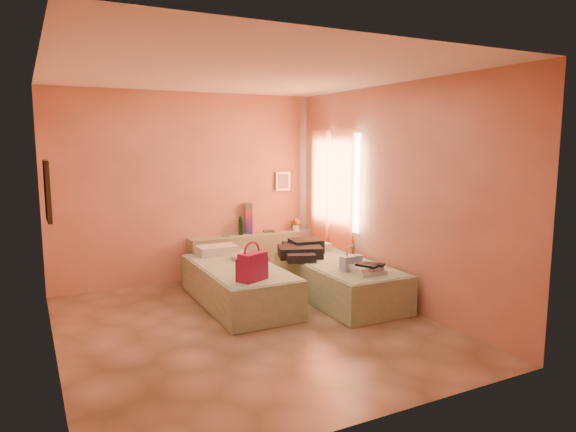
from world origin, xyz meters
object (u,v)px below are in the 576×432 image
green_book (269,231)px  magenta_handbag (252,266)px  flower_vase (296,223)px  bed_left (239,285)px  bed_right (339,281)px  blue_handbag (351,263)px  water_bottle (241,226)px  towel_stack (368,269)px  headboard_ledge (254,254)px

green_book → magenta_handbag: magenta_handbag is taller
flower_vase → bed_left: bearing=-140.5°
bed_right → flower_vase: size_ratio=8.33×
bed_left → blue_handbag: (1.17, -0.84, 0.34)m
bed_right → water_bottle: bearing=112.5°
bed_left → water_bottle: (0.57, 1.30, 0.54)m
flower_vase → water_bottle: bearing=176.6°
bed_right → blue_handbag: size_ratio=7.10×
bed_left → green_book: bearing=52.3°
green_book → magenta_handbag: size_ratio=0.49×
water_bottle → flower_vase: 0.94m
blue_handbag → towel_stack: (0.09, -0.23, -0.04)m
water_bottle → magenta_handbag: water_bottle is taller
water_bottle → green_book: size_ratio=1.66×
bed_left → bed_right: (1.26, -0.43, 0.00)m
flower_vase → magenta_handbag: flower_vase is taller
bed_left → magenta_handbag: (-0.12, -0.71, 0.41)m
headboard_ledge → magenta_handbag: size_ratio=5.87×
bed_left → green_book: green_book is taller
headboard_ledge → towel_stack: 2.40m
bed_left → magenta_handbag: bearing=-98.4°
blue_handbag → green_book: bearing=86.6°
bed_left → towel_stack: towel_stack is taller
water_bottle → green_book: 0.50m
blue_handbag → bed_left: bearing=137.9°
headboard_ledge → bed_right: 1.77m
towel_stack → bed_left: bearing=139.6°
bed_right → flower_vase: 1.77m
bed_left → bed_right: size_ratio=1.00×
water_bottle → magenta_handbag: bearing=-108.8°
water_bottle → blue_handbag: (0.60, -2.14, -0.20)m
bed_left → flower_vase: (1.51, 1.24, 0.52)m
water_bottle → green_book: (0.48, 0.02, -0.13)m
bed_right → headboard_ledge: bearing=107.0°
bed_right → water_bottle: size_ratio=7.10×
flower_vase → bed_right: bearing=-98.5°
green_book → blue_handbag: (0.11, -2.16, -0.07)m
headboard_ledge → water_bottle: bearing=171.8°
bed_right → flower_vase: bearing=82.3°
water_bottle → green_book: water_bottle is taller
bed_left → blue_handbag: blue_handbag is taller
green_book → bed_right: bearing=-72.3°
flower_vase → blue_handbag: flower_vase is taller
green_book → magenta_handbag: bearing=-108.7°
green_book → flower_vase: bearing=1.3°
headboard_ledge → flower_vase: flower_vase is taller
headboard_ledge → towel_stack: (0.50, -2.34, 0.23)m
bed_left → flower_vase: bearing=40.4°
bed_left → bed_right: 1.33m
bed_right → magenta_handbag: bearing=-167.5°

